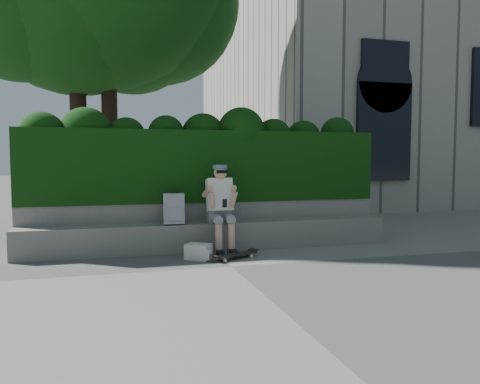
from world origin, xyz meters
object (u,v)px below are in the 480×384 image
object	(u,v)px
skateboard	(235,255)
backpack_plaid	(174,209)
backpack_ground	(198,252)
person	(220,205)

from	to	relation	value
skateboard	backpack_plaid	bearing A→B (deg)	115.40
backpack_ground	skateboard	bearing A→B (deg)	21.92
person	skateboard	world-z (taller)	person
backpack_plaid	backpack_ground	bearing A→B (deg)	-57.44
skateboard	backpack_plaid	world-z (taller)	backpack_plaid
person	backpack_plaid	bearing A→B (deg)	173.59
backpack_ground	person	bearing A→B (deg)	82.11
person	backpack_plaid	xyz separation A→B (m)	(-0.73, 0.08, -0.06)
person	backpack_plaid	distance (m)	0.73
backpack_plaid	backpack_ground	distance (m)	0.85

